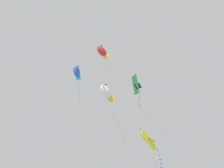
{
  "coord_description": "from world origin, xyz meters",
  "views": [
    {
      "loc": [
        -10.34,
        -18.71,
        14.05
      ],
      "look_at": [
        -1.92,
        -0.29,
        31.69
      ],
      "focal_mm": 38.3,
      "sensor_mm": 36.0,
      "label": 1
    }
  ],
  "objects_px": {
    "kite_fish_mid_left": "(106,92)",
    "kite_diamond_highest": "(148,140)",
    "kite_fish_near_left": "(77,72)",
    "kite_delta_far_centre": "(136,85)",
    "kite_fish_low_drifter": "(102,51)"
  },
  "relations": [
    {
      "from": "kite_diamond_highest",
      "to": "kite_delta_far_centre",
      "type": "xyz_separation_m",
      "value": [
        2.68,
        5.43,
        11.15
      ]
    },
    {
      "from": "kite_fish_low_drifter",
      "to": "kite_delta_far_centre",
      "type": "height_order",
      "value": "kite_fish_low_drifter"
    },
    {
      "from": "kite_fish_low_drifter",
      "to": "kite_fish_near_left",
      "type": "xyz_separation_m",
      "value": [
        -2.35,
        1.85,
        -2.77
      ]
    },
    {
      "from": "kite_delta_far_centre",
      "to": "kite_fish_low_drifter",
      "type": "bearing_deg",
      "value": -43.97
    },
    {
      "from": "kite_diamond_highest",
      "to": "kite_delta_far_centre",
      "type": "distance_m",
      "value": 12.68
    },
    {
      "from": "kite_fish_mid_left",
      "to": "kite_fish_near_left",
      "type": "xyz_separation_m",
      "value": [
        -3.2,
        1.42,
        3.01
      ]
    },
    {
      "from": "kite_fish_low_drifter",
      "to": "kite_diamond_highest",
      "type": "distance_m",
      "value": 13.72
    },
    {
      "from": "kite_fish_low_drifter",
      "to": "kite_diamond_highest",
      "type": "bearing_deg",
      "value": 84.66
    },
    {
      "from": "kite_fish_mid_left",
      "to": "kite_diamond_highest",
      "type": "relative_size",
      "value": 1.2
    },
    {
      "from": "kite_fish_low_drifter",
      "to": "kite_fish_near_left",
      "type": "relative_size",
      "value": 0.84
    },
    {
      "from": "kite_fish_mid_left",
      "to": "kite_diamond_highest",
      "type": "distance_m",
      "value": 8.41
    },
    {
      "from": "kite_fish_mid_left",
      "to": "kite_fish_near_left",
      "type": "distance_m",
      "value": 4.61
    },
    {
      "from": "kite_fish_mid_left",
      "to": "kite_fish_low_drifter",
      "type": "relative_size",
      "value": 1.51
    },
    {
      "from": "kite_fish_mid_left",
      "to": "kite_delta_far_centre",
      "type": "height_order",
      "value": "kite_delta_far_centre"
    },
    {
      "from": "kite_fish_low_drifter",
      "to": "kite_fish_near_left",
      "type": "distance_m",
      "value": 4.08
    }
  ]
}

